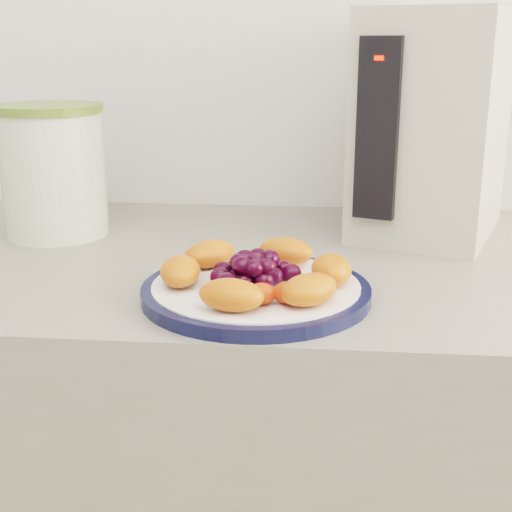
# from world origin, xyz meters

# --- Properties ---
(plate_rim) EXTENTS (0.26, 0.26, 0.01)m
(plate_rim) POSITION_xyz_m (-0.03, 1.03, 0.91)
(plate_rim) COLOR black
(plate_rim) RESTS_ON counter
(plate_face) EXTENTS (0.23, 0.23, 0.02)m
(plate_face) POSITION_xyz_m (-0.03, 1.03, 0.91)
(plate_face) COLOR white
(plate_face) RESTS_ON counter
(canister) EXTENTS (0.19, 0.19, 0.18)m
(canister) POSITION_xyz_m (-0.35, 1.28, 0.99)
(canister) COLOR #3F6312
(canister) RESTS_ON counter
(canister_lid) EXTENTS (0.20, 0.20, 0.01)m
(canister_lid) POSITION_xyz_m (-0.35, 1.28, 1.09)
(canister_lid) COLOR #5B732F
(canister_lid) RESTS_ON canister
(appliance_body) EXTENTS (0.26, 0.30, 0.32)m
(appliance_body) POSITION_xyz_m (0.20, 1.35, 1.06)
(appliance_body) COLOR #BAB1A2
(appliance_body) RESTS_ON counter
(appliance_panel) EXTENTS (0.06, 0.04, 0.24)m
(appliance_panel) POSITION_xyz_m (0.11, 1.24, 1.07)
(appliance_panel) COLOR black
(appliance_panel) RESTS_ON appliance_body
(appliance_led) EXTENTS (0.01, 0.01, 0.01)m
(appliance_led) POSITION_xyz_m (0.11, 1.23, 1.16)
(appliance_led) COLOR #FF0C05
(appliance_led) RESTS_ON appliance_panel
(fruit_plate) EXTENTS (0.22, 0.22, 0.04)m
(fruit_plate) POSITION_xyz_m (-0.03, 1.03, 0.93)
(fruit_plate) COLOR #D04716
(fruit_plate) RESTS_ON plate_face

